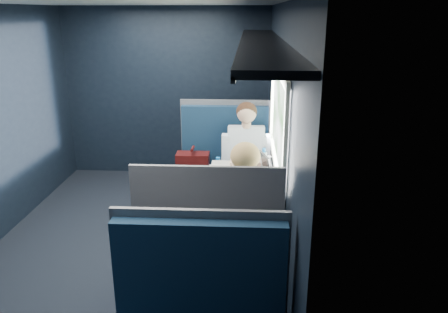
# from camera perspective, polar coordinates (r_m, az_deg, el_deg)

# --- Properties ---
(ground) EXTENTS (2.80, 4.20, 0.01)m
(ground) POSITION_cam_1_polar(r_m,az_deg,el_deg) (4.56, -11.59, -11.26)
(ground) COLOR black
(room_shell) EXTENTS (3.00, 4.40, 2.40)m
(room_shell) POSITION_cam_1_polar(r_m,az_deg,el_deg) (4.04, -12.61, 7.33)
(room_shell) COLOR black
(room_shell) RESTS_ON ground
(table) EXTENTS (0.62, 1.00, 0.74)m
(table) POSITION_cam_1_polar(r_m,az_deg,el_deg) (4.13, 1.84, -3.81)
(table) COLOR #54565E
(table) RESTS_ON ground
(seat_bay_near) EXTENTS (1.05, 0.62, 1.26)m
(seat_bay_near) POSITION_cam_1_polar(r_m,az_deg,el_deg) (5.03, -0.24, -2.54)
(seat_bay_near) COLOR #0C2037
(seat_bay_near) RESTS_ON ground
(seat_bay_far) EXTENTS (1.04, 0.62, 1.26)m
(seat_bay_far) POSITION_cam_1_polar(r_m,az_deg,el_deg) (3.47, -1.67, -13.06)
(seat_bay_far) COLOR #0C2037
(seat_bay_far) RESTS_ON ground
(seat_row_front) EXTENTS (1.04, 0.51, 1.16)m
(seat_row_front) POSITION_cam_1_polar(r_m,az_deg,el_deg) (5.91, 0.48, 0.53)
(seat_row_front) COLOR #0C2037
(seat_row_front) RESTS_ON ground
(man) EXTENTS (0.53, 0.56, 1.32)m
(man) POSITION_cam_1_polar(r_m,az_deg,el_deg) (4.76, 2.87, -0.03)
(man) COLOR black
(man) RESTS_ON ground
(woman) EXTENTS (0.53, 0.56, 1.32)m
(woman) POSITION_cam_1_polar(r_m,az_deg,el_deg) (3.45, 2.69, -7.27)
(woman) COLOR black
(woman) RESTS_ON ground
(papers) EXTENTS (0.50, 0.72, 0.01)m
(papers) POSITION_cam_1_polar(r_m,az_deg,el_deg) (4.10, 1.18, -2.78)
(papers) COLOR white
(papers) RESTS_ON table
(laptop) EXTENTS (0.29, 0.33, 0.22)m
(laptop) POSITION_cam_1_polar(r_m,az_deg,el_deg) (4.16, 4.72, -1.70)
(laptop) COLOR silver
(laptop) RESTS_ON table
(bottle_small) EXTENTS (0.06, 0.06, 0.22)m
(bottle_small) POSITION_cam_1_polar(r_m,az_deg,el_deg) (4.31, 5.21, -0.43)
(bottle_small) COLOR silver
(bottle_small) RESTS_ON table
(cup) EXTENTS (0.07, 0.07, 0.08)m
(cup) POSITION_cam_1_polar(r_m,az_deg,el_deg) (4.47, 5.80, -0.50)
(cup) COLOR white
(cup) RESTS_ON table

